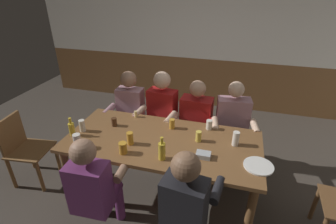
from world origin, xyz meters
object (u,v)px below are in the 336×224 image
object	(u,v)px
bottle_0	(72,129)
pint_glass_1	(114,122)
dining_table	(162,147)
person_3	(233,125)
pint_glass_5	(77,141)
person_1	(160,114)
person_4	(94,186)
pint_glass_6	(123,148)
person_0	(129,111)
pint_glass_0	(82,126)
person_2	(195,120)
pint_glass_2	(236,139)
pint_glass_4	(130,138)
condiment_caddy	(203,155)
pint_glass_3	(199,136)
pint_glass_7	(209,125)
person_5	(187,204)
chair_empty_near_left	(24,148)
table_candle	(136,114)
bottle_1	(162,151)
pint_glass_8	(172,124)
plate_0	(258,166)

from	to	relation	value
bottle_0	pint_glass_1	distance (m)	0.47
dining_table	person_3	xyz separation A→B (m)	(0.71, 0.70, -0.01)
dining_table	pint_glass_5	world-z (taller)	pint_glass_5
person_1	person_4	distance (m)	1.42
person_3	pint_glass_6	distance (m)	1.45
person_0	pint_glass_0	world-z (taller)	person_0
person_2	pint_glass_2	xyz separation A→B (m)	(0.53, -0.60, 0.19)
person_1	pint_glass_4	world-z (taller)	person_1
dining_table	condiment_caddy	distance (m)	0.52
dining_table	person_1	world-z (taller)	person_1
pint_glass_1	pint_glass_3	world-z (taller)	pint_glass_3
pint_glass_3	condiment_caddy	bearing A→B (deg)	-70.42
pint_glass_7	pint_glass_0	bearing A→B (deg)	-162.49
person_5	bottle_0	size ratio (longest dim) A/B	5.75
pint_glass_0	pint_glass_5	size ratio (longest dim) A/B	0.90
chair_empty_near_left	pint_glass_3	distance (m)	2.13
pint_glass_6	bottle_0	bearing A→B (deg)	167.70
bottle_0	pint_glass_4	world-z (taller)	bottle_0
pint_glass_2	pint_glass_3	bearing A→B (deg)	-175.29
dining_table	pint_glass_3	bearing A→B (deg)	12.47
person_4	table_candle	size ratio (longest dim) A/B	14.93
person_1	chair_empty_near_left	world-z (taller)	person_1
dining_table	person_3	size ratio (longest dim) A/B	1.70
person_4	person_0	bearing A→B (deg)	98.58
bottle_0	pint_glass_6	bearing A→B (deg)	-12.30
chair_empty_near_left	pint_glass_7	size ratio (longest dim) A/B	7.88
table_candle	bottle_1	world-z (taller)	bottle_1
chair_empty_near_left	pint_glass_7	distance (m)	2.25
person_3	bottle_0	bearing A→B (deg)	18.96
dining_table	chair_empty_near_left	size ratio (longest dim) A/B	2.36
pint_glass_7	pint_glass_8	distance (m)	0.42
dining_table	person_2	bearing A→B (deg)	72.11
person_5	plate_0	size ratio (longest dim) A/B	4.55
chair_empty_near_left	pint_glass_3	world-z (taller)	pint_glass_3
bottle_1	person_4	bearing A→B (deg)	-142.41
pint_glass_3	pint_glass_7	distance (m)	0.29
condiment_caddy	bottle_1	distance (m)	0.41
table_candle	pint_glass_1	xyz separation A→B (m)	(-0.16, -0.27, 0.01)
pint_glass_4	pint_glass_6	distance (m)	0.16
plate_0	pint_glass_3	world-z (taller)	pint_glass_3
person_1	plate_0	xyz separation A→B (m)	(1.22, -0.88, 0.09)
pint_glass_1	pint_glass_6	distance (m)	0.56
person_4	pint_glass_4	world-z (taller)	person_4
table_candle	condiment_caddy	size ratio (longest dim) A/B	0.57
dining_table	pint_glass_8	distance (m)	0.30
person_4	condiment_caddy	xyz separation A→B (m)	(0.89, 0.53, 0.14)
person_0	pint_glass_7	world-z (taller)	person_0
person_4	condiment_caddy	bearing A→B (deg)	28.07
person_5	pint_glass_1	world-z (taller)	person_5
person_1	pint_glass_0	distance (m)	1.04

